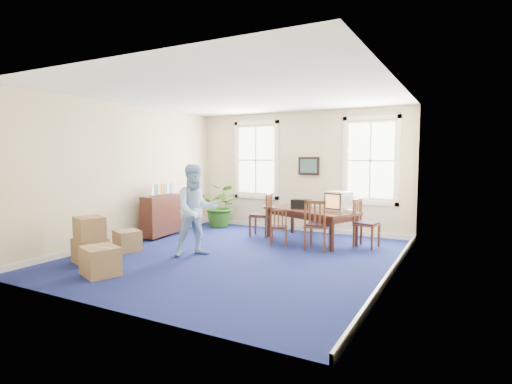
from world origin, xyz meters
The scene contains 25 objects.
floor centered at (0.00, 0.00, 0.00)m, with size 6.50×6.50×0.00m, color navy.
ceiling centered at (0.00, 0.00, 3.20)m, with size 6.50×6.50×0.00m, color white.
wall_back centered at (0.00, 3.25, 1.60)m, with size 6.50×6.50×0.00m, color beige.
wall_front centered at (0.00, -3.25, 1.60)m, with size 6.50×6.50×0.00m, color beige.
wall_left centered at (-3.00, 0.00, 1.60)m, with size 6.50×6.50×0.00m, color beige.
wall_right centered at (3.00, 0.00, 1.60)m, with size 6.50×6.50×0.00m, color beige.
baseboard_back centered at (0.00, 3.22, 0.06)m, with size 6.00×0.04×0.12m, color white.
baseboard_left centered at (-2.97, 0.00, 0.06)m, with size 0.04×6.50×0.12m, color white.
baseboard_right centered at (2.97, 0.00, 0.06)m, with size 0.04×6.50×0.12m, color white.
window_left centered at (-1.30, 3.23, 1.90)m, with size 1.40×0.12×2.20m, color white, non-canonical shape.
window_right centered at (1.90, 3.23, 1.90)m, with size 1.40×0.12×2.20m, color white, non-canonical shape.
wall_picture centered at (0.30, 3.20, 1.75)m, with size 0.58×0.06×0.48m, color black, non-canonical shape.
conference_table centered at (0.79, 2.02, 0.38)m, with size 2.23×1.02×0.76m, color #421E15, non-canonical shape.
crt_tv centered at (1.45, 2.07, 0.98)m, with size 0.49×0.53×0.44m, color #B7B7BC, non-canonical shape.
game_console centered at (1.76, 2.02, 0.79)m, with size 0.18×0.22×0.06m, color white.
equipment_bag centered at (0.54, 2.07, 0.87)m, with size 0.43×0.28×0.22m, color black.
chair_near_left centered at (0.34, 1.25, 0.42)m, with size 0.38×0.38×0.85m, color brown, non-canonical shape.
chair_near_right centered at (1.25, 1.25, 0.54)m, with size 0.49×0.49×1.08m, color brown, non-canonical shape.
chair_end_left centered at (-0.53, 2.02, 0.54)m, with size 0.48×0.48×1.07m, color brown, non-canonical shape.
chair_end_right centered at (2.11, 2.02, 0.53)m, with size 0.48×0.48×1.06m, color brown, non-canonical shape.
man centered at (-0.76, -0.35, 0.92)m, with size 0.90×0.70×1.85m, color #A1CAF3.
credenza centered at (-2.65, 0.78, 0.49)m, with size 0.36×1.26×0.99m, color #421E15.
brochure_rack centered at (-2.64, 0.78, 1.14)m, with size 0.12×0.69×0.30m, color #99999E, non-canonical shape.
potted_plant centered at (-2.13, 2.66, 0.61)m, with size 1.10×0.96×1.22m, color #255913.
cardboard_boxes centered at (-1.95, -1.65, 0.46)m, with size 1.60×1.60×0.92m, color olive, non-canonical shape.
Camera 1 is at (4.06, -6.80, 1.98)m, focal length 28.00 mm.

